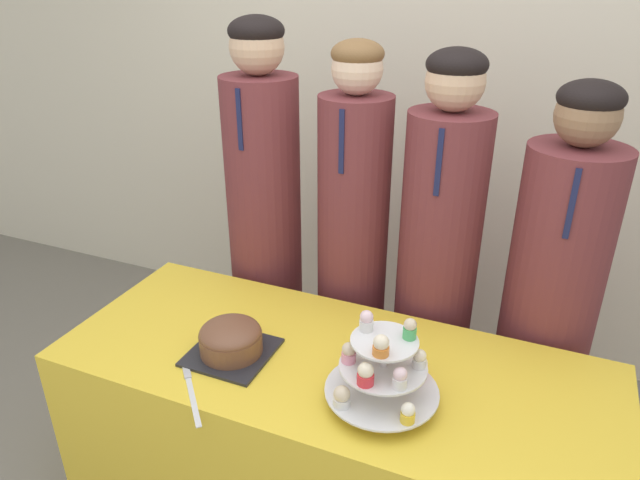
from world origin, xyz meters
The scene contains 9 objects.
wall_back centered at (0.00, 1.69, 1.35)m, with size 9.00×0.06×2.70m.
table centered at (0.00, 0.35, 0.36)m, with size 1.74×0.69×0.72m.
round_cake centered at (-0.30, 0.26, 0.77)m, with size 0.25×0.25×0.11m.
cake_knife centered at (-0.35, 0.09, 0.72)m, with size 0.22×0.24×0.01m.
cupcake_stand centered at (0.19, 0.23, 0.84)m, with size 0.32×0.32×0.27m.
student_0 centered at (-0.51, 0.88, 0.81)m, with size 0.30×0.30×1.68m.
student_1 centered at (-0.13, 0.88, 0.78)m, with size 0.27×0.28×1.61m.
student_2 centered at (0.20, 0.88, 0.77)m, with size 0.29×0.30×1.60m.
student_3 centered at (0.61, 0.88, 0.73)m, with size 0.32×0.32×1.53m.
Camera 1 is at (0.53, -0.99, 1.82)m, focal length 32.00 mm.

